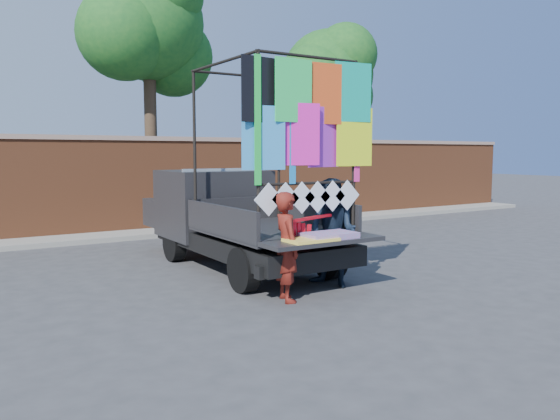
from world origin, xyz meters
TOP-DOWN VIEW (x-y plane):
  - ground at (0.00, 0.00)m, footprint 90.00×90.00m
  - brick_wall at (0.00, 7.00)m, footprint 30.00×0.45m
  - curb at (0.00, 6.30)m, footprint 30.00×1.20m
  - tree_mid at (1.02, 8.12)m, footprint 4.20×3.30m
  - tree_right at (7.52, 8.12)m, footprint 4.20×3.30m
  - pickup_truck at (0.38, 2.07)m, footprint 2.28×5.74m
  - woman at (-0.16, -0.96)m, footprint 0.51×0.66m
  - man at (0.94, -0.62)m, footprint 0.93×1.04m
  - streamer_bundle at (0.27, -0.80)m, footprint 1.01×0.39m

SIDE VIEW (x-z plane):
  - ground at x=0.00m, z-range 0.00..0.00m
  - curb at x=0.00m, z-range 0.00..0.12m
  - woman at x=-0.16m, z-range 0.00..1.61m
  - man at x=0.94m, z-range 0.00..1.76m
  - pickup_truck at x=0.38m, z-range -0.89..2.72m
  - streamer_bundle at x=0.27m, z-range 0.60..1.32m
  - brick_wall at x=0.00m, z-range 0.02..2.63m
  - tree_right at x=7.52m, z-range 1.44..8.06m
  - tree_mid at x=1.02m, z-range 1.83..9.56m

